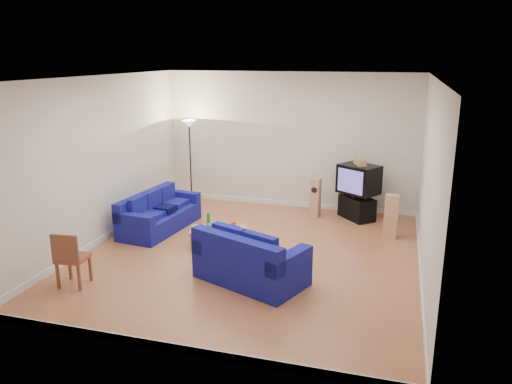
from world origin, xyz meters
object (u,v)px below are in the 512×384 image
(tv_stand, at_px, (357,208))
(television, at_px, (359,179))
(coffee_table, at_px, (218,232))
(sofa_three_seat, at_px, (158,216))
(sofa_loveseat, at_px, (249,263))

(tv_stand, xyz_separation_m, television, (0.01, 0.00, 0.66))
(coffee_table, distance_m, television, 3.53)
(coffee_table, xyz_separation_m, tv_stand, (2.38, 2.52, -0.08))
(tv_stand, bearing_deg, sofa_three_seat, -106.12)
(television, bearing_deg, coffee_table, -101.11)
(sofa_loveseat, distance_m, tv_stand, 4.03)
(sofa_three_seat, xyz_separation_m, television, (3.98, 1.87, 0.63))
(television, bearing_deg, tv_stand, -119.13)
(coffee_table, xyz_separation_m, television, (2.39, 2.53, 0.59))
(sofa_three_seat, xyz_separation_m, coffee_table, (1.59, -0.66, 0.04))
(coffee_table, relative_size, tv_stand, 1.39)
(sofa_three_seat, distance_m, sofa_loveseat, 3.23)
(sofa_loveseat, bearing_deg, tv_stand, 92.12)
(sofa_three_seat, xyz_separation_m, sofa_loveseat, (2.59, -1.92, 0.04))
(sofa_three_seat, relative_size, coffee_table, 1.81)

